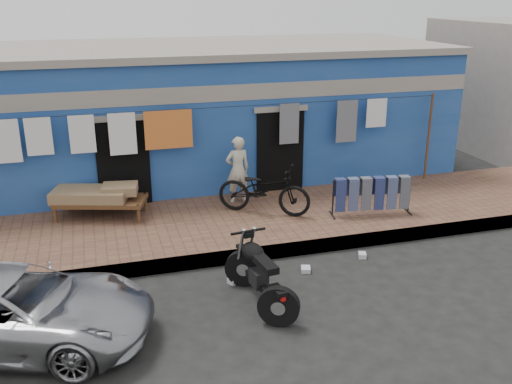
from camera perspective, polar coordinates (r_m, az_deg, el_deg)
name	(u,v)px	position (r m, az deg, el deg)	size (l,w,h in m)	color
ground	(292,301)	(9.16, 3.60, -10.84)	(80.00, 80.00, 0.00)	black
sidewalk	(242,224)	(11.67, -1.39, -3.18)	(28.00, 3.00, 0.25)	brown
curb	(263,253)	(10.40, 0.70, -6.13)	(28.00, 0.10, 0.25)	gray
building	(202,111)	(14.96, -5.46, 8.06)	(12.20, 5.20, 3.36)	#1E448F
clothesline	(188,133)	(12.16, -6.77, 5.89)	(10.06, 0.06, 2.10)	brown
car	(11,308)	(8.57, -23.27, -10.61)	(1.77, 3.90, 1.10)	#B0B0B4
seated_person	(238,170)	(12.29, -1.85, 2.25)	(0.53, 0.35, 1.46)	beige
bicycle	(264,184)	(11.68, 0.81, 0.77)	(0.68, 1.94, 1.25)	black
motorcycle	(260,273)	(8.82, 0.42, -8.12)	(0.79, 1.71, 1.07)	black
charpoy	(101,202)	(12.02, -15.26, -0.95)	(2.07, 1.41, 0.64)	brown
jeans_rack	(372,195)	(11.93, 11.48, -0.32)	(1.74, 0.60, 0.82)	black
litter_a	(234,280)	(9.66, -2.17, -8.82)	(0.20, 0.16, 0.09)	silver
litter_b	(362,255)	(10.69, 10.59, -6.23)	(0.18, 0.13, 0.09)	silver
litter_c	(306,269)	(10.05, 4.99, -7.71)	(0.20, 0.16, 0.08)	silver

